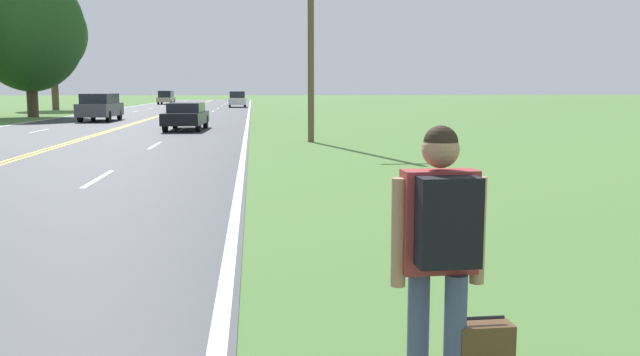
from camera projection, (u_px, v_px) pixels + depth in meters
name	position (u px, v px, depth m)	size (l,w,h in m)	color
hitchhiker_person	(441.00, 237.00, 4.26)	(0.62, 0.44, 1.82)	#475175
utility_pole_midground	(311.00, 15.00, 25.26)	(1.80, 0.24, 9.18)	brown
tree_left_verge	(52.00, 34.00, 63.10)	(6.38, 6.38, 10.78)	brown
tree_behind_sign	(29.00, 29.00, 47.36)	(7.60, 7.60, 10.52)	#473828
car_black_sedan_mid_near	(186.00, 115.00, 33.11)	(1.95, 4.87, 1.33)	black
car_dark_grey_suv_mid_far	(100.00, 106.00, 42.04)	(2.01, 4.85, 1.70)	black
car_white_sedan_receding	(237.00, 99.00, 72.56)	(1.92, 4.42, 1.69)	black
car_champagne_van_distant	(166.00, 97.00, 85.86)	(1.82, 4.80, 1.71)	black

